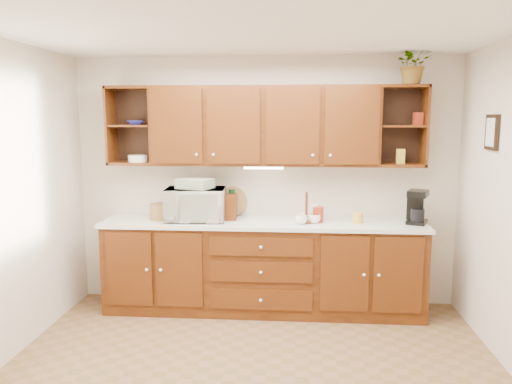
% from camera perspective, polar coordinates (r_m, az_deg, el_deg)
% --- Properties ---
extents(floor, '(4.00, 4.00, 0.00)m').
position_cam_1_polar(floor, '(4.02, -0.62, -20.88)').
color(floor, brown).
rests_on(floor, ground).
extents(ceiling, '(4.00, 4.00, 0.00)m').
position_cam_1_polar(ceiling, '(3.56, -0.69, 18.65)').
color(ceiling, white).
rests_on(ceiling, back_wall).
extents(back_wall, '(4.00, 0.00, 4.00)m').
position_cam_1_polar(back_wall, '(5.29, 1.01, 1.18)').
color(back_wall, beige).
rests_on(back_wall, floor).
extents(base_cabinets, '(3.20, 0.60, 0.90)m').
position_cam_1_polar(base_cabinets, '(5.18, 0.79, -8.61)').
color(base_cabinets, '#361606').
rests_on(base_cabinets, floor).
extents(countertop, '(3.24, 0.64, 0.04)m').
position_cam_1_polar(countertop, '(5.05, 0.79, -3.54)').
color(countertop, silver).
rests_on(countertop, base_cabinets).
extents(upper_cabinets, '(3.20, 0.33, 0.80)m').
position_cam_1_polar(upper_cabinets, '(5.09, 1.03, 7.58)').
color(upper_cabinets, '#361606').
rests_on(upper_cabinets, back_wall).
extents(undercabinet_light, '(0.40, 0.05, 0.02)m').
position_cam_1_polar(undercabinet_light, '(5.06, 0.87, 2.78)').
color(undercabinet_light, white).
rests_on(undercabinet_light, upper_cabinets).
extents(framed_picture, '(0.03, 0.24, 0.30)m').
position_cam_1_polar(framed_picture, '(4.70, 25.37, 6.19)').
color(framed_picture, black).
rests_on(framed_picture, right_wall).
extents(wicker_basket, '(0.31, 0.31, 0.16)m').
position_cam_1_polar(wicker_basket, '(5.23, -10.72, -2.18)').
color(wicker_basket, olive).
rests_on(wicker_basket, countertop).
extents(microwave, '(0.62, 0.44, 0.33)m').
position_cam_1_polar(microwave, '(5.08, -6.94, -1.42)').
color(microwave, beige).
rests_on(microwave, countertop).
extents(towel_stack, '(0.39, 0.34, 0.10)m').
position_cam_1_polar(towel_stack, '(5.05, -6.98, 0.97)').
color(towel_stack, tan).
rests_on(towel_stack, microwave).
extents(wine_bottle, '(0.09, 0.09, 0.30)m').
position_cam_1_polar(wine_bottle, '(5.21, -2.77, -1.29)').
color(wine_bottle, black).
rests_on(wine_bottle, countertop).
extents(woven_tray, '(0.32, 0.15, 0.31)m').
position_cam_1_polar(woven_tray, '(5.32, -2.71, -2.62)').
color(woven_tray, olive).
rests_on(woven_tray, countertop).
extents(bread_box, '(0.38, 0.25, 0.26)m').
position_cam_1_polar(bread_box, '(5.14, -4.25, -1.67)').
color(bread_box, '#361606').
rests_on(bread_box, countertop).
extents(mug_tree, '(0.26, 0.27, 0.31)m').
position_cam_1_polar(mug_tree, '(4.97, 5.77, -2.99)').
color(mug_tree, '#361606').
rests_on(mug_tree, countertop).
extents(canister_red, '(0.12, 0.12, 0.15)m').
position_cam_1_polar(canister_red, '(5.02, 7.11, -2.57)').
color(canister_red, maroon).
rests_on(canister_red, countertop).
extents(canister_white, '(0.09, 0.09, 0.17)m').
position_cam_1_polar(canister_white, '(5.07, 6.69, -2.35)').
color(canister_white, white).
rests_on(canister_white, countertop).
extents(canister_yellow, '(0.12, 0.12, 0.11)m').
position_cam_1_polar(canister_yellow, '(5.04, 11.52, -2.90)').
color(canister_yellow, gold).
rests_on(canister_yellow, countertop).
extents(coffee_maker, '(0.25, 0.28, 0.33)m').
position_cam_1_polar(coffee_maker, '(5.16, 17.91, -1.68)').
color(coffee_maker, black).
rests_on(coffee_maker, countertop).
extents(bowl_stack, '(0.24, 0.24, 0.05)m').
position_cam_1_polar(bowl_stack, '(5.31, -13.58, 7.71)').
color(bowl_stack, navy).
rests_on(bowl_stack, upper_cabinets).
extents(plate_stack, '(0.26, 0.26, 0.07)m').
position_cam_1_polar(plate_stack, '(5.31, -13.34, 3.74)').
color(plate_stack, white).
rests_on(plate_stack, upper_cabinets).
extents(pantry_box_yellow, '(0.09, 0.07, 0.15)m').
position_cam_1_polar(pantry_box_yellow, '(5.18, 16.17, 3.94)').
color(pantry_box_yellow, gold).
rests_on(pantry_box_yellow, upper_cabinets).
extents(pantry_box_red, '(0.09, 0.08, 0.12)m').
position_cam_1_polar(pantry_box_red, '(5.20, 18.03, 7.96)').
color(pantry_box_red, maroon).
rests_on(pantry_box_red, upper_cabinets).
extents(potted_plant, '(0.43, 0.40, 0.39)m').
position_cam_1_polar(potted_plant, '(5.16, 17.54, 13.78)').
color(potted_plant, '#999999').
rests_on(potted_plant, upper_cabinets).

